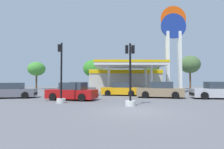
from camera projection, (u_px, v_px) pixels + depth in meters
name	position (u px, v px, depth m)	size (l,w,h in m)	color
ground_plane	(135.00, 111.00, 10.23)	(90.00, 90.00, 0.00)	slate
gas_station	(125.00, 79.00, 32.06)	(12.33, 13.77, 4.39)	beige
station_pole_sign	(174.00, 38.00, 26.18)	(3.68, 0.56, 12.68)	white
car_0	(121.00, 89.00, 21.27)	(4.66, 2.76, 1.56)	black
car_1	(13.00, 91.00, 18.03)	(4.53, 2.55, 1.53)	black
car_2	(217.00, 91.00, 17.35)	(4.82, 2.66, 1.64)	black
car_3	(77.00, 89.00, 21.26)	(4.61, 2.40, 1.59)	black
car_4	(160.00, 90.00, 18.43)	(4.89, 2.98, 1.63)	black
car_5	(72.00, 92.00, 16.22)	(4.71, 2.90, 1.57)	black
traffic_signal_0	(130.00, 85.00, 12.44)	(0.71, 0.71, 4.32)	silver
traffic_signal_2	(61.00, 85.00, 14.06)	(0.68, 0.70, 4.71)	silver
tree_0	(37.00, 69.00, 37.23)	(3.52, 3.52, 5.63)	brown
tree_1	(93.00, 69.00, 35.52)	(3.92, 3.92, 5.85)	brown
tree_2	(151.00, 67.00, 35.20)	(3.19, 3.19, 5.79)	brown
tree_3	(190.00, 64.00, 36.71)	(4.04, 4.04, 6.85)	brown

